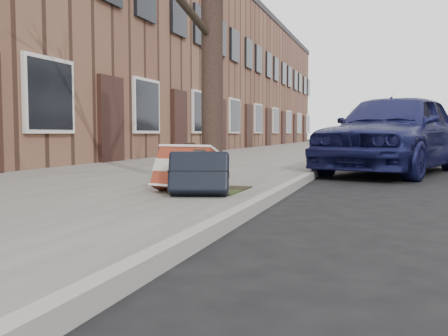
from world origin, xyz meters
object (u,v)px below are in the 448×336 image
(suitcase_red, at_px, (184,169))
(suitcase_navy, at_px, (199,173))
(car_near_front, at_px, (394,132))
(car_near_mid, at_px, (380,135))

(suitcase_red, distance_m, suitcase_navy, 0.36)
(suitcase_red, relative_size, suitcase_navy, 1.09)
(suitcase_navy, xyz_separation_m, car_near_front, (1.98, 5.42, 0.43))
(car_near_front, relative_size, car_near_mid, 1.07)
(car_near_front, height_order, car_near_mid, car_near_front)
(suitcase_red, xyz_separation_m, car_near_mid, (1.84, 15.32, 0.33))
(car_near_front, bearing_deg, suitcase_red, -95.47)
(suitcase_navy, distance_m, car_near_mid, 15.64)
(suitcase_navy, relative_size, car_near_front, 0.13)
(suitcase_red, distance_m, car_near_front, 5.67)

